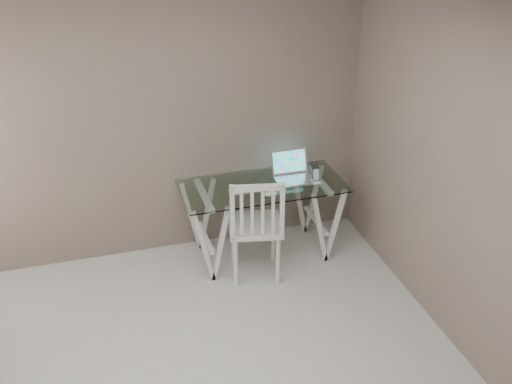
# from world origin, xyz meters

# --- Properties ---
(room) EXTENTS (4.50, 4.52, 2.71)m
(room) POSITION_xyz_m (-0.06, 0.02, 1.72)
(room) COLOR #AFADA8
(room) RESTS_ON ground
(desk) EXTENTS (1.50, 0.70, 0.75)m
(desk) POSITION_xyz_m (0.93, 1.85, 0.38)
(desk) COLOR silver
(desk) RESTS_ON ground
(chair) EXTENTS (0.55, 0.55, 1.02)m
(chair) POSITION_xyz_m (0.76, 1.49, 0.56)
(chair) COLOR silver
(chair) RESTS_ON ground
(laptop) EXTENTS (0.35, 0.32, 0.24)m
(laptop) POSITION_xyz_m (1.24, 1.92, 0.80)
(laptop) COLOR silver
(laptop) RESTS_ON desk
(keyboard) EXTENTS (0.28, 0.12, 0.01)m
(keyboard) POSITION_xyz_m (0.74, 1.79, 0.75)
(keyboard) COLOR silver
(keyboard) RESTS_ON desk
(mouse) EXTENTS (0.12, 0.07, 0.04)m
(mouse) POSITION_xyz_m (0.94, 1.63, 0.76)
(mouse) COLOR white
(mouse) RESTS_ON desk
(phone_dock) EXTENTS (0.08, 0.08, 0.14)m
(phone_dock) POSITION_xyz_m (1.42, 1.76, 0.79)
(phone_dock) COLOR white
(phone_dock) RESTS_ON desk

